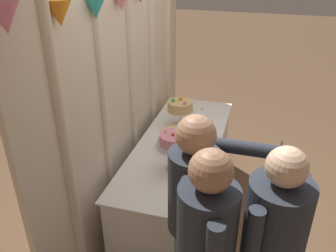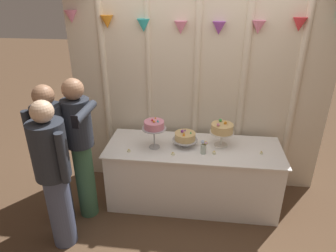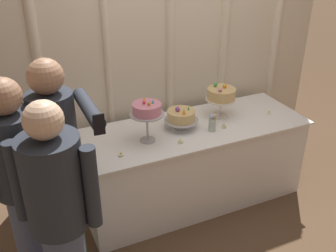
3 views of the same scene
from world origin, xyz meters
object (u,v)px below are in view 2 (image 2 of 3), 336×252
object	(u,v)px
tealight_far_left	(129,151)
tealight_near_right	(214,153)
cake_table	(193,175)
guest_man_dark_suit	(53,172)
cake_display_center	(185,137)
cake_display_rightmost	(222,129)
guest_girl_blue_dress	(80,144)
cake_display_leftmost	(154,126)
tealight_near_left	(173,154)
flower_vase	(203,147)
tealight_far_right	(261,153)
guest_man_pink_jacket	(53,151)

from	to	relation	value
tealight_far_left	tealight_near_right	world-z (taller)	tealight_near_right
cake_table	guest_man_dark_suit	bearing A→B (deg)	-147.03
cake_table	cake_display_center	size ratio (longest dim) A/B	6.89
cake_display_rightmost	guest_girl_blue_dress	distance (m)	1.62
cake_display_leftmost	guest_girl_blue_dress	size ratio (longest dim) A/B	0.22
cake_display_rightmost	tealight_near_left	xyz separation A→B (m)	(-0.55, -0.29, -0.21)
flower_vase	tealight_near_left	world-z (taller)	flower_vase
tealight_near_right	guest_man_dark_suit	size ratio (longest dim) A/B	0.03
cake_table	guest_man_dark_suit	size ratio (longest dim) A/B	1.28
cake_table	tealight_far_right	world-z (taller)	tealight_far_right
cake_display_center	guest_man_dark_suit	bearing A→B (deg)	-143.85
cake_display_center	tealight_near_right	xyz separation A→B (m)	(0.34, -0.16, -0.10)
cake_display_rightmost	cake_display_leftmost	bearing A→B (deg)	-169.55
cake_display_rightmost	tealight_far_right	size ratio (longest dim) A/B	8.33
tealight_near_left	guest_man_pink_jacket	xyz separation A→B (m)	(-1.26, -0.30, 0.12)
guest_man_dark_suit	cake_table	bearing A→B (deg)	32.97
tealight_near_left	guest_man_dark_suit	size ratio (longest dim) A/B	0.03
cake_display_leftmost	flower_vase	world-z (taller)	cake_display_leftmost
cake_display_rightmost	guest_man_pink_jacket	bearing A→B (deg)	-161.82
cake_display_leftmost	cake_display_center	world-z (taller)	cake_display_leftmost
guest_man_dark_suit	guest_man_pink_jacket	bearing A→B (deg)	115.60
cake_table	tealight_far_left	xyz separation A→B (m)	(-0.74, -0.20, 0.40)
guest_man_pink_jacket	flower_vase	bearing A→B (deg)	13.40
cake_table	tealight_far_left	size ratio (longest dim) A/B	46.40
tealight_far_right	cake_display_rightmost	bearing A→B (deg)	162.37
tealight_near_right	cake_table	bearing A→B (deg)	151.59
cake_display_leftmost	guest_man_pink_jacket	bearing A→B (deg)	-156.33
tealight_near_left	guest_man_pink_jacket	bearing A→B (deg)	-166.39
cake_display_rightmost	flower_vase	world-z (taller)	cake_display_rightmost
cake_table	cake_display_center	bearing A→B (deg)	164.65
flower_vase	tealight_near_left	distance (m)	0.36
cake_display_center	tealight_near_right	world-z (taller)	cake_display_center
cake_display_leftmost	tealight_far_left	size ratio (longest dim) A/B	8.24
tealight_near_right	guest_man_pink_jacket	size ratio (longest dim) A/B	0.03
flower_vase	guest_man_dark_suit	size ratio (longest dim) A/B	0.10
cake_display_leftmost	guest_girl_blue_dress	world-z (taller)	guest_girl_blue_dress
cake_display_rightmost	tealight_far_right	distance (m)	0.52
tealight_far_right	tealight_far_left	bearing A→B (deg)	-174.84
cake_display_rightmost	flower_vase	distance (m)	0.32
cake_display_leftmost	guest_girl_blue_dress	distance (m)	0.84
cake_display_leftmost	cake_display_center	size ratio (longest dim) A/B	1.22
tealight_near_right	guest_man_pink_jacket	world-z (taller)	guest_man_pink_jacket
cake_table	tealight_near_left	bearing A→B (deg)	-137.40
cake_table	guest_girl_blue_dress	bearing A→B (deg)	-162.24
tealight_far_right	guest_girl_blue_dress	world-z (taller)	guest_girl_blue_dress
flower_vase	tealight_near_right	bearing A→B (deg)	1.42
cake_display_rightmost	tealight_near_left	size ratio (longest dim) A/B	6.76
tealight_near_right	tealight_far_right	xyz separation A→B (m)	(0.53, 0.06, -0.00)
cake_table	cake_display_rightmost	size ratio (longest dim) A/B	6.59
guest_man_dark_suit	cake_display_rightmost	bearing A→B (deg)	29.71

